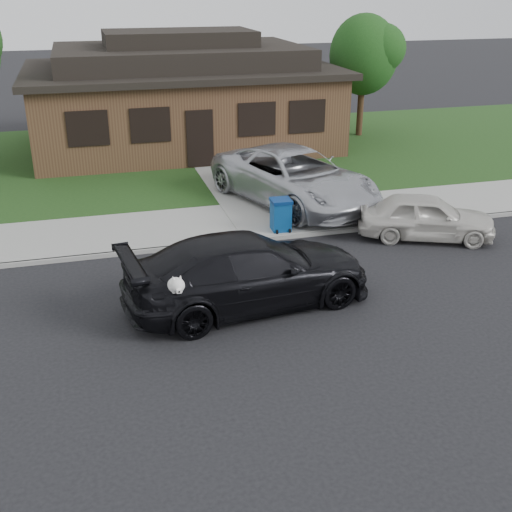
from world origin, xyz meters
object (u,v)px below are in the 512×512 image
object	(u,v)px
minivan	(294,177)
white_compact	(426,216)
recycling_bin	(281,215)
sedan	(248,271)

from	to	relation	value
minivan	white_compact	size ratio (longest dim) A/B	1.65
minivan	recycling_bin	size ratio (longest dim) A/B	6.60
sedan	recycling_bin	size ratio (longest dim) A/B	6.22
minivan	recycling_bin	xyz separation A→B (m)	(-1.12, -2.18, -0.40)
sedan	white_compact	distance (m)	6.32
minivan	recycling_bin	bearing A→B (deg)	-137.06
white_compact	sedan	bearing A→B (deg)	136.43
minivan	recycling_bin	distance (m)	2.48
sedan	minivan	size ratio (longest dim) A/B	0.94
sedan	minivan	world-z (taller)	minivan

